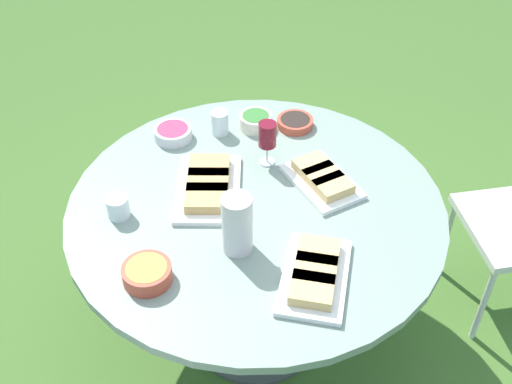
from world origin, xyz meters
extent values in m
plane|color=#446B2B|center=(0.00, 0.00, 0.00)|extent=(40.00, 40.00, 0.00)
cylinder|color=#4C4C51|center=(0.00, 0.00, 0.01)|extent=(0.56, 0.56, 0.02)
cylinder|color=#4C4C51|center=(0.00, 0.00, 0.36)|extent=(0.11, 0.11, 0.69)
cylinder|color=gray|center=(0.00, 0.00, 0.73)|extent=(1.37, 1.37, 0.03)
cylinder|color=silver|center=(0.93, -0.12, 0.22)|extent=(0.03, 0.03, 0.43)
cylinder|color=silver|center=(0.80, -0.49, 0.22)|extent=(0.03, 0.03, 0.43)
cylinder|color=silver|center=(-0.16, -0.16, 0.86)|extent=(0.10, 0.10, 0.22)
cone|color=silver|center=(-0.11, -0.16, 0.95)|extent=(0.03, 0.03, 0.03)
cylinder|color=silver|center=(0.16, 0.19, 0.75)|extent=(0.06, 0.06, 0.01)
cylinder|color=silver|center=(0.16, 0.19, 0.79)|extent=(0.01, 0.01, 0.08)
cylinder|color=maroon|center=(0.16, 0.19, 0.88)|extent=(0.07, 0.07, 0.10)
cube|color=white|center=(-0.12, 0.15, 0.76)|extent=(0.39, 0.44, 0.02)
cube|color=tan|center=(-0.16, 0.08, 0.79)|extent=(0.20, 0.19, 0.04)
cube|color=tan|center=(-0.12, 0.15, 0.79)|extent=(0.20, 0.19, 0.04)
cube|color=tan|center=(-0.07, 0.22, 0.79)|extent=(0.20, 0.19, 0.04)
cube|color=white|center=(0.27, -0.02, 0.76)|extent=(0.20, 0.30, 0.02)
cube|color=tan|center=(0.27, -0.09, 0.78)|extent=(0.13, 0.11, 0.04)
cube|color=tan|center=(0.27, -0.02, 0.78)|extent=(0.13, 0.11, 0.04)
cube|color=tan|center=(0.27, 0.04, 0.78)|extent=(0.13, 0.11, 0.04)
cube|color=white|center=(-0.01, -0.40, 0.76)|extent=(0.38, 0.40, 0.02)
cube|color=tan|center=(-0.06, -0.46, 0.78)|extent=(0.18, 0.18, 0.04)
cube|color=tan|center=(-0.01, -0.40, 0.78)|extent=(0.18, 0.18, 0.04)
cube|color=tan|center=(0.04, -0.34, 0.78)|extent=(0.18, 0.18, 0.04)
cylinder|color=#B74733|center=(-0.47, -0.14, 0.77)|extent=(0.16, 0.16, 0.06)
cylinder|color=#E0C147|center=(-0.47, -0.14, 0.79)|extent=(0.13, 0.13, 0.03)
cylinder|color=beige|center=(0.23, 0.42, 0.78)|extent=(0.13, 0.13, 0.06)
cylinder|color=#387533|center=(0.23, 0.42, 0.79)|extent=(0.11, 0.11, 0.03)
cylinder|color=#B74733|center=(0.38, 0.34, 0.76)|extent=(0.15, 0.15, 0.04)
cylinder|color=#2D231E|center=(0.38, 0.34, 0.77)|extent=(0.12, 0.12, 0.02)
cylinder|color=silver|center=(-0.10, 0.51, 0.77)|extent=(0.15, 0.15, 0.05)
cylinder|color=#D6385B|center=(-0.10, 0.51, 0.78)|extent=(0.13, 0.13, 0.02)
cylinder|color=silver|center=(0.09, 0.45, 0.80)|extent=(0.07, 0.07, 0.10)
cylinder|color=silver|center=(-0.45, 0.19, 0.79)|extent=(0.08, 0.08, 0.08)
camera|label=1|loc=(-0.84, -1.48, 2.31)|focal=45.00mm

